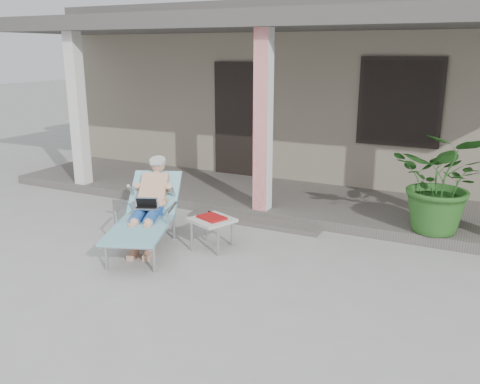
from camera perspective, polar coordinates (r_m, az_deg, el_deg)
The scene contains 8 objects.
ground at distance 5.94m, azimuth -5.96°, elevation -8.89°, with size 60.00×60.00×0.00m, color #9E9E99.
house at distance 11.46m, azimuth 11.50°, elevation 11.40°, with size 10.40×5.40×3.30m.
porch_deck at distance 8.45m, azimuth 4.80°, elevation -0.79°, with size 10.00×2.00×0.15m, color #605B56.
porch_overhang at distance 8.06m, azimuth 5.11°, elevation 17.95°, with size 10.00×2.30×2.85m.
porch_step at distance 7.45m, azimuth 1.56°, elevation -3.33°, with size 2.00×0.30×0.07m, color #605B56.
lounger at distance 6.57m, azimuth -10.41°, elevation -0.18°, with size 1.21×1.79×1.13m.
side_table at distance 6.46m, azimuth -3.16°, elevation -3.32°, with size 0.62×0.62×0.43m.
potted_palm at distance 7.02m, azimuth 21.88°, elevation 0.99°, with size 1.20×1.04×1.34m, color #26591E.
Camera 1 is at (2.90, -4.56, 2.46)m, focal length 38.00 mm.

